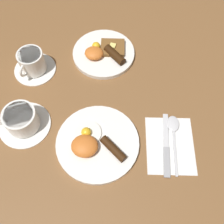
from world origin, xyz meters
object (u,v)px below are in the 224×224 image
(breakfast_plate_far, at_px, (104,53))
(knife, at_px, (166,148))
(teacup_near, at_px, (22,120))
(spoon, at_px, (174,129))
(breakfast_plate_near, at_px, (96,143))
(teacup_far, at_px, (32,63))

(breakfast_plate_far, bearing_deg, knife, -57.09)
(teacup_near, height_order, spoon, teacup_near)
(breakfast_plate_near, height_order, breakfast_plate_far, breakfast_plate_near)
(breakfast_plate_far, xyz_separation_m, teacup_near, (-0.21, -0.29, 0.02))
(teacup_near, xyz_separation_m, spoon, (0.45, 0.02, -0.02))
(teacup_far, xyz_separation_m, knife, (0.44, -0.25, -0.03))
(teacup_near, distance_m, spoon, 0.45)
(breakfast_plate_far, relative_size, spoon, 1.15)
(breakfast_plate_far, height_order, knife, breakfast_plate_far)
(breakfast_plate_near, distance_m, knife, 0.20)
(teacup_far, bearing_deg, knife, -29.22)
(breakfast_plate_near, relative_size, teacup_near, 1.54)
(knife, bearing_deg, breakfast_plate_near, 90.78)
(breakfast_plate_near, relative_size, teacup_far, 1.71)
(breakfast_plate_near, bearing_deg, teacup_far, 133.35)
(breakfast_plate_far, distance_m, teacup_near, 0.36)
(breakfast_plate_far, relative_size, teacup_far, 1.54)
(teacup_near, relative_size, spoon, 0.84)
(knife, bearing_deg, breakfast_plate_far, 32.05)
(breakfast_plate_far, distance_m, spoon, 0.36)
(teacup_near, relative_size, teacup_far, 1.11)
(breakfast_plate_near, xyz_separation_m, teacup_near, (-0.22, 0.04, 0.02))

